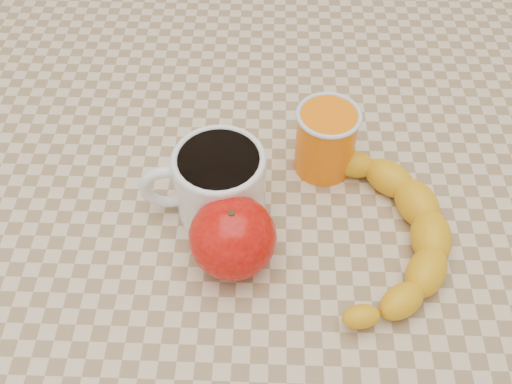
{
  "coord_description": "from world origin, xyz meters",
  "views": [
    {
      "loc": [
        0.01,
        -0.38,
        1.24
      ],
      "look_at": [
        0.0,
        0.0,
        0.77
      ],
      "focal_mm": 40.0,
      "sensor_mm": 36.0,
      "label": 1
    }
  ],
  "objects_px": {
    "apple": "(233,237)",
    "orange_juice_glass": "(326,140)",
    "table": "(256,247)",
    "banana": "(375,229)",
    "coffee_mug": "(217,181)"
  },
  "relations": [
    {
      "from": "apple",
      "to": "orange_juice_glass",
      "type": "bearing_deg",
      "value": 53.86
    },
    {
      "from": "table",
      "to": "banana",
      "type": "distance_m",
      "value": 0.17
    },
    {
      "from": "table",
      "to": "apple",
      "type": "relative_size",
      "value": 7.59
    },
    {
      "from": "orange_juice_glass",
      "to": "apple",
      "type": "distance_m",
      "value": 0.16
    },
    {
      "from": "table",
      "to": "apple",
      "type": "height_order",
      "value": "apple"
    },
    {
      "from": "apple",
      "to": "coffee_mug",
      "type": "bearing_deg",
      "value": 106.33
    },
    {
      "from": "table",
      "to": "orange_juice_glass",
      "type": "distance_m",
      "value": 0.16
    },
    {
      "from": "coffee_mug",
      "to": "banana",
      "type": "height_order",
      "value": "coffee_mug"
    },
    {
      "from": "apple",
      "to": "banana",
      "type": "distance_m",
      "value": 0.15
    },
    {
      "from": "banana",
      "to": "apple",
      "type": "bearing_deg",
      "value": -169.92
    },
    {
      "from": "coffee_mug",
      "to": "apple",
      "type": "relative_size",
      "value": 1.29
    },
    {
      "from": "table",
      "to": "coffee_mug",
      "type": "xyz_separation_m",
      "value": [
        -0.04,
        -0.01,
        0.13
      ]
    },
    {
      "from": "banana",
      "to": "orange_juice_glass",
      "type": "bearing_deg",
      "value": 114.08
    },
    {
      "from": "table",
      "to": "orange_juice_glass",
      "type": "xyz_separation_m",
      "value": [
        0.07,
        0.06,
        0.13
      ]
    },
    {
      "from": "table",
      "to": "apple",
      "type": "xyz_separation_m",
      "value": [
        -0.02,
        -0.07,
        0.12
      ]
    }
  ]
}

